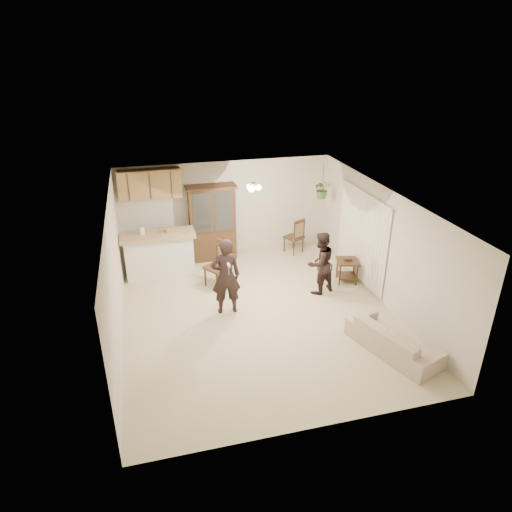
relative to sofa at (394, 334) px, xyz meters
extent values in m
plane|color=beige|center=(-2.07, 1.85, -0.37)|extent=(6.50, 6.50, 0.00)
cube|color=white|center=(-2.07, 1.85, 2.13)|extent=(5.50, 6.50, 0.02)
cube|color=beige|center=(-2.07, 5.10, 0.88)|extent=(5.50, 0.02, 2.50)
cube|color=beige|center=(-2.07, -1.40, 0.88)|extent=(5.50, 0.02, 2.50)
cube|color=beige|center=(-4.82, 1.85, 0.88)|extent=(0.02, 6.50, 2.50)
cube|color=beige|center=(0.68, 1.85, 0.88)|extent=(0.02, 6.50, 2.50)
cube|color=white|center=(-3.92, 4.20, 0.13)|extent=(1.60, 0.55, 1.00)
cube|color=tan|center=(-3.92, 4.20, 0.68)|extent=(1.75, 0.70, 0.08)
cube|color=olive|center=(-3.97, 4.92, 1.73)|extent=(1.50, 0.34, 0.70)
imported|color=#2B5220|center=(0.23, 4.25, 1.48)|extent=(0.43, 0.37, 0.48)
cylinder|color=#2A251E|center=(0.23, 4.25, 1.81)|extent=(0.01, 0.01, 0.65)
imported|color=beige|center=(0.00, 0.00, 0.00)|extent=(1.29, 2.01, 0.73)
imported|color=black|center=(-2.69, 2.12, 0.53)|extent=(0.66, 0.44, 1.80)
imported|color=black|center=(-0.49, 2.43, 0.31)|extent=(0.79, 0.71, 1.35)
cube|color=#331C12|center=(-2.51, 4.83, 0.02)|extent=(1.16, 0.46, 0.77)
cube|color=#331C12|center=(-2.51, 4.83, 0.99)|extent=(1.16, 0.41, 1.16)
cube|color=#B4C1C4|center=(-2.51, 4.83, 0.99)|extent=(1.00, 0.02, 1.01)
cube|color=#331C12|center=(-2.51, 4.83, 1.58)|extent=(1.25, 0.48, 0.06)
cube|color=#331C12|center=(0.34, 2.73, 0.17)|extent=(0.62, 0.62, 0.04)
cube|color=#331C12|center=(0.34, 2.73, -0.21)|extent=(0.52, 0.52, 0.03)
cube|color=#331C12|center=(0.34, 2.73, 0.22)|extent=(0.21, 0.16, 0.06)
cube|color=#331C12|center=(-3.82, 4.37, 0.11)|extent=(0.48, 0.48, 0.05)
cube|color=#A68453|center=(-3.82, 4.37, 0.40)|extent=(0.35, 0.05, 0.42)
cube|color=#331C12|center=(-3.82, 4.37, 0.67)|extent=(0.44, 0.05, 0.08)
cube|color=#331C12|center=(-2.68, 3.29, 0.11)|extent=(0.66, 0.66, 0.05)
cube|color=#A68453|center=(-2.68, 3.29, 0.41)|extent=(0.23, 0.32, 0.42)
cube|color=#331C12|center=(-2.68, 3.29, 0.68)|extent=(0.27, 0.39, 0.08)
cube|color=#331C12|center=(-0.34, 4.67, 0.06)|extent=(0.58, 0.58, 0.05)
cube|color=#A68453|center=(-0.34, 4.67, 0.32)|extent=(0.30, 0.18, 0.37)
cube|color=#331C12|center=(-0.34, 4.67, 0.57)|extent=(0.36, 0.22, 0.07)
cube|color=silver|center=(-2.70, 1.74, 0.91)|extent=(0.05, 0.15, 0.04)
cube|color=silver|center=(-0.38, 2.11, 0.53)|extent=(0.08, 0.13, 0.04)
camera|label=1|loc=(-4.17, -6.05, 4.81)|focal=32.00mm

